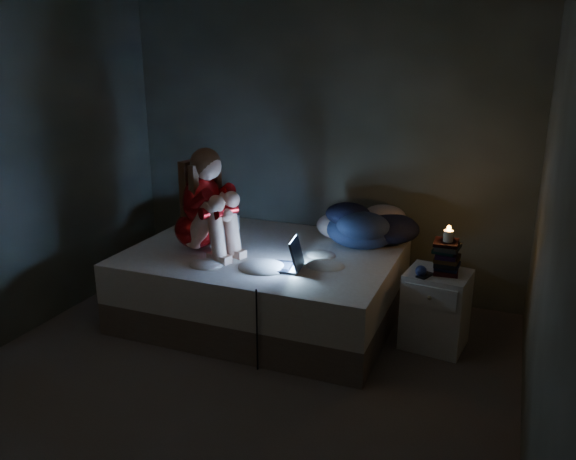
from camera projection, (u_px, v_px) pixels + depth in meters
The scene contains 13 objects.
floor at pixel (224, 390), 3.75m from camera, with size 3.60×3.80×0.02m, color #514641.
wall_back at pixel (321, 147), 5.05m from camera, with size 3.60×0.02×2.60m, color #313429.
wall_right at pixel (555, 228), 2.72m from camera, with size 0.02×3.80×2.60m, color #313429.
bed at pixel (264, 283), 4.70m from camera, with size 2.08×1.56×0.57m, color beige, non-canonical shape.
pillow at pixel (210, 224), 5.10m from camera, with size 0.44×0.31×0.13m, color silver.
woman at pixel (196, 199), 4.49m from camera, with size 0.52×0.34×0.84m, color #910200, non-canonical shape.
laptop at pixel (277, 252), 4.20m from camera, with size 0.35×0.25×0.25m, color black, non-canonical shape.
clothes_pile at pixel (362, 223), 4.70m from camera, with size 0.61×0.49×0.37m, color #1E2E4C, non-canonical shape.
nightstand at pixel (436, 309), 4.22m from camera, with size 0.43×0.39×0.58m, color silver.
book_stack at pixel (447, 256), 4.10m from camera, with size 0.19×0.25×0.25m, color black, non-canonical shape.
candle at pixel (449, 234), 4.05m from camera, with size 0.07×0.07×0.08m, color beige.
phone at pixel (427, 276), 4.05m from camera, with size 0.07×0.14×0.01m, color black.
blue_orb at pixel (423, 272), 4.03m from camera, with size 0.08×0.08×0.08m, color navy.
Camera 1 is at (1.60, -2.88, 2.10)m, focal length 35.89 mm.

